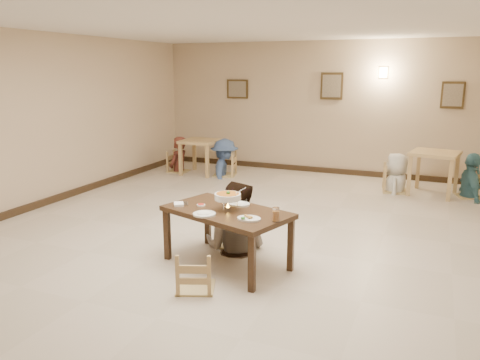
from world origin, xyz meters
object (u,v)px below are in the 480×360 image
at_px(chair_far, 239,214).
at_px(drink_glass, 276,215).
at_px(main_diner, 235,181).
at_px(curry_warmer, 228,197).
at_px(main_table, 227,216).
at_px(bg_chair_ll, 178,152).
at_px(bg_diner_c, 398,153).
at_px(bg_diner_a, 178,137).
at_px(bg_table_right, 435,159).
at_px(bg_diner_b, 224,139).
at_px(bg_chair_lr, 224,153).
at_px(bg_diner_d, 474,153).
at_px(bg_table_left, 200,146).
at_px(bg_chair_rl, 397,166).
at_px(bg_chair_rr, 472,174).
at_px(chair_near, 195,252).

distance_m(chair_far, drink_glass, 1.18).
distance_m(main_diner, curry_warmer, 0.55).
bearing_deg(curry_warmer, main_table, 153.30).
relative_size(bg_chair_ll, bg_diner_c, 0.60).
bearing_deg(drink_glass, bg_diner_a, 130.28).
distance_m(bg_table_right, bg_diner_b, 4.40).
xyz_separation_m(chair_far, bg_diner_b, (-2.01, 3.93, 0.38)).
bearing_deg(drink_glass, bg_chair_lr, 120.57).
bearing_deg(bg_diner_d, curry_warmer, 134.59).
distance_m(bg_table_left, bg_diner_d, 5.66).
xyz_separation_m(main_diner, bg_diner_c, (1.72, 4.03, -0.16)).
height_order(chair_far, bg_diner_b, bg_diner_b).
height_order(bg_chair_rl, bg_chair_rr, bg_chair_rl).
bearing_deg(bg_diner_c, bg_chair_rl, -0.21).
bearing_deg(main_table, bg_diner_b, 133.06).
xyz_separation_m(main_table, drink_glass, (0.68, -0.19, 0.15)).
xyz_separation_m(bg_chair_rr, bg_diner_b, (-5.06, -0.10, 0.39)).
xyz_separation_m(bg_chair_ll, bg_diner_d, (6.24, 0.15, 0.39)).
bearing_deg(curry_warmer, drink_glass, -15.19).
relative_size(bg_table_right, bg_chair_rr, 1.08).
height_order(bg_table_left, bg_chair_rr, bg_chair_rr).
height_order(curry_warmer, bg_diner_a, bg_diner_a).
distance_m(main_diner, bg_chair_ll, 5.12).
distance_m(main_diner, bg_diner_d, 5.14).
distance_m(curry_warmer, drink_glass, 0.70).
relative_size(bg_diner_a, bg_diner_b, 1.00).
height_order(drink_glass, bg_diner_b, bg_diner_b).
relative_size(chair_near, bg_diner_b, 0.51).
distance_m(main_table, bg_diner_d, 5.51).
bearing_deg(bg_diner_b, bg_diner_c, -109.16).
distance_m(main_table, drink_glass, 0.73).
height_order(drink_glass, bg_diner_a, bg_diner_a).
bearing_deg(main_diner, curry_warmer, 102.96).
relative_size(drink_glass, bg_diner_a, 0.10).
bearing_deg(chair_near, bg_chair_rl, -129.09).
xyz_separation_m(chair_far, bg_chair_lr, (-2.01, 3.93, 0.05)).
distance_m(main_table, chair_far, 0.66).
bearing_deg(bg_table_left, bg_table_right, 0.99).
bearing_deg(main_table, bg_diner_d, 75.81).
xyz_separation_m(chair_far, bg_diner_a, (-3.19, 3.88, 0.38)).
height_order(chair_far, bg_table_left, chair_far).
height_order(bg_chair_ll, bg_diner_c, bg_diner_c).
distance_m(chair_far, bg_table_right, 4.63).
bearing_deg(chair_near, bg_diner_c, -129.09).
bearing_deg(main_diner, bg_chair_rl, -113.66).
height_order(chair_far, bg_chair_rr, chair_far).
relative_size(main_table, curry_warmer, 4.76).
relative_size(drink_glass, bg_chair_lr, 0.16).
distance_m(drink_glass, bg_diner_a, 6.15).
bearing_deg(main_table, bg_chair_rl, 88.62).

